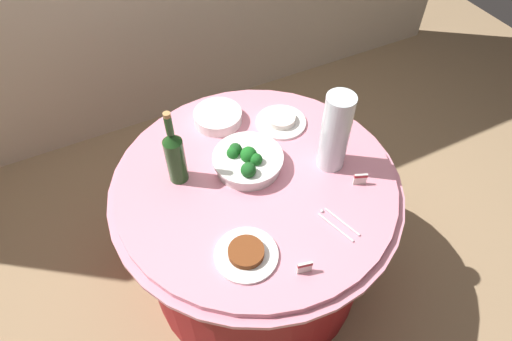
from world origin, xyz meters
name	(u,v)px	position (x,y,z in m)	size (l,w,h in m)	color
ground_plane	(256,270)	(0.00, 0.00, 0.00)	(6.00, 6.00, 0.00)	#9E7F5B
buffet_table	(256,230)	(0.00, 0.00, 0.38)	(1.16, 1.16, 0.74)	maroon
broccoli_bowl	(248,161)	(0.00, 0.07, 0.78)	(0.28, 0.28, 0.11)	white
plate_stack	(219,117)	(0.00, 0.37, 0.77)	(0.21, 0.21, 0.05)	white
wine_bottle	(175,155)	(-0.27, 0.14, 0.87)	(0.07, 0.07, 0.34)	#1E461B
decorative_fruit_vase	(335,137)	(0.30, -0.06, 0.89)	(0.11, 0.11, 0.34)	silver
serving_tongs	(337,223)	(0.17, -0.32, 0.74)	(0.09, 0.17, 0.01)	silver
food_plate_stir_fry	(246,254)	(-0.18, -0.29, 0.75)	(0.22, 0.22, 0.04)	white
food_plate_rice	(281,121)	(0.24, 0.24, 0.75)	(0.22, 0.22, 0.04)	white
label_placard_front	(360,179)	(0.35, -0.20, 0.77)	(0.05, 0.03, 0.05)	white
label_placard_mid	(305,267)	(-0.04, -0.43, 0.77)	(0.05, 0.02, 0.05)	white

